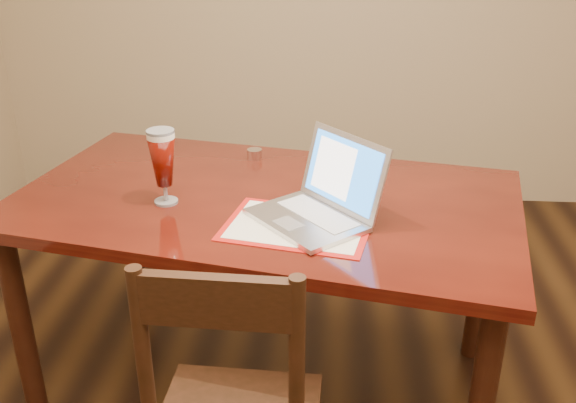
{
  "coord_description": "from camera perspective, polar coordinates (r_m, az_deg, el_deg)",
  "views": [
    {
      "loc": [
        -0.16,
        -1.42,
        1.75
      ],
      "look_at": [
        -0.31,
        0.64,
        0.8
      ],
      "focal_mm": 40.0,
      "sensor_mm": 36.0,
      "label": 1
    }
  ],
  "objects": [
    {
      "name": "dining_table",
      "position": [
        2.3,
        -2.06,
        -1.7
      ],
      "size": [
        1.92,
        1.32,
        1.09
      ],
      "rotation": [
        0.0,
        0.0,
        -0.2
      ],
      "color": "#4B120A",
      "rests_on": "ground"
    }
  ]
}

